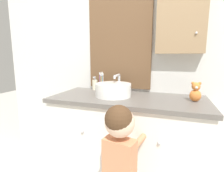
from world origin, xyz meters
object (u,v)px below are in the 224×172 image
toothbrush_holder (102,86)px  soap_dispenser (95,85)px  sink_basin (113,89)px  teddy_bear (196,92)px  child_figure (120,158)px

toothbrush_holder → soap_dispenser: (-0.09, 0.02, 0.01)m
sink_basin → soap_dispenser: bearing=141.6°
soap_dispenser → teddy_bear: (0.96, -0.20, 0.02)m
teddy_bear → sink_basin: bearing=-177.8°
sink_basin → soap_dispenser: sink_basin is taller
sink_basin → soap_dispenser: (-0.28, 0.22, -0.00)m
child_figure → teddy_bear: teddy_bear is taller
sink_basin → toothbrush_holder: toothbrush_holder is taller
sink_basin → child_figure: bearing=-67.5°
sink_basin → teddy_bear: bearing=2.2°
toothbrush_holder → child_figure: 0.88m
toothbrush_holder → child_figure: (0.40, -0.71, -0.32)m
soap_dispenser → teddy_bear: teddy_bear is taller
sink_basin → child_figure: (0.21, -0.50, -0.33)m
sink_basin → soap_dispenser: size_ratio=2.64×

